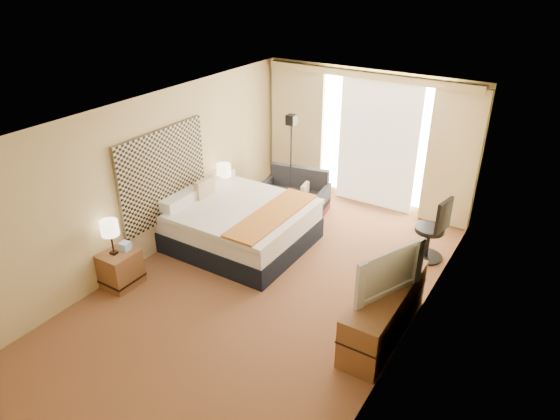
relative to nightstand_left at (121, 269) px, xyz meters
The scene contains 21 objects.
floor 2.16m from the nightstand_left, 29.31° to the left, with size 4.20×7.00×0.02m, color maroon.
ceiling 3.16m from the nightstand_left, 29.31° to the left, with size 4.20×7.00×0.02m, color white.
wall_back 5.02m from the nightstand_left, 67.66° to the left, with size 4.20×0.02×2.60m, color #CEB57D.
wall_front 3.25m from the nightstand_left, 52.65° to the right, with size 4.20×0.02×2.60m, color #CEB57D.
wall_left 1.49m from the nightstand_left, 102.36° to the left, with size 0.02×7.00×2.60m, color #CEB57D.
wall_right 4.23m from the nightstand_left, 14.81° to the left, with size 0.02×7.00×2.60m, color #CEB57D.
headboard 1.62m from the nightstand_left, 98.64° to the left, with size 0.06×1.85×1.50m, color black.
nightstand_left is the anchor object (origin of this frame).
nightstand_right 2.50m from the nightstand_left, 90.00° to the left, with size 0.45×0.52×0.55m, color brown.
media_dresser 3.85m from the nightstand_left, 15.84° to the left, with size 0.50×1.80×0.70m, color brown.
window 5.10m from the nightstand_left, 64.87° to the left, with size 2.30×0.02×2.30m, color white.
curtains 4.95m from the nightstand_left, 67.18° to the left, with size 4.12×0.19×2.56m.
bed 2.07m from the nightstand_left, 66.94° to the left, with size 2.13×1.95×1.03m.
loveseat 3.65m from the nightstand_left, 75.46° to the left, with size 1.35×0.88×0.78m.
floor_lamp 3.89m from the nightstand_left, 78.95° to the left, with size 0.23×0.23×1.80m.
desk_chair 4.84m from the nightstand_left, 40.48° to the left, with size 0.53×0.53×1.09m.
lamp_left 0.69m from the nightstand_left, 127.69° to the right, with size 0.25×0.25×0.54m.
lamp_right 2.58m from the nightstand_left, 89.18° to the left, with size 0.26×0.26×0.54m.
tissue_box 0.36m from the nightstand_left, 78.86° to the left, with size 0.13×0.13×0.12m, color #98BFEC.
telephone 2.50m from the nightstand_left, 87.35° to the left, with size 0.18×0.14×0.07m, color black.
television 3.85m from the nightstand_left, 15.22° to the left, with size 1.08×0.14×0.62m, color black.
Camera 1 is at (3.39, -5.02, 4.41)m, focal length 32.00 mm.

